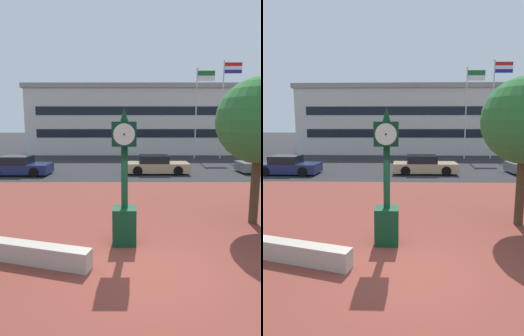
% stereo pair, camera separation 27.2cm
% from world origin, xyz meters
% --- Properties ---
extents(ground_plane, '(200.00, 200.00, 0.00)m').
position_xyz_m(ground_plane, '(0.00, 0.00, 0.00)').
color(ground_plane, '#262628').
extents(plaza_brick_paving, '(44.00, 14.18, 0.01)m').
position_xyz_m(plaza_brick_paving, '(0.00, 3.09, 0.00)').
color(plaza_brick_paving, brown).
rests_on(plaza_brick_paving, ground).
extents(planter_wall, '(3.19, 1.26, 0.50)m').
position_xyz_m(planter_wall, '(-3.01, 0.23, 0.25)').
color(planter_wall, '#ADA393').
rests_on(planter_wall, ground).
extents(street_clock, '(0.68, 0.78, 3.91)m').
position_xyz_m(street_clock, '(-0.67, 1.42, 1.65)').
color(street_clock, '#0C381E').
rests_on(street_clock, ground).
extents(car_street_near, '(4.17, 2.06, 1.28)m').
position_xyz_m(car_street_near, '(-8.07, 12.70, 0.57)').
color(car_street_near, navy).
rests_on(car_street_near, ground).
extents(car_street_mid, '(4.38, 1.91, 1.28)m').
position_xyz_m(car_street_mid, '(1.28, 13.22, 0.57)').
color(car_street_mid, tan).
rests_on(car_street_mid, ground).
extents(flagpole_primary, '(1.77, 0.14, 8.72)m').
position_xyz_m(flagpole_primary, '(6.09, 21.89, 5.20)').
color(flagpole_primary, silver).
rests_on(flagpole_primary, ground).
extents(flagpole_secondary, '(1.79, 0.14, 9.47)m').
position_xyz_m(flagpole_secondary, '(8.63, 21.89, 5.65)').
color(flagpole_secondary, silver).
rests_on(flagpole_secondary, ground).
extents(civic_building, '(25.58, 16.25, 7.68)m').
position_xyz_m(civic_building, '(0.66, 32.48, 3.85)').
color(civic_building, beige).
rests_on(civic_building, ground).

